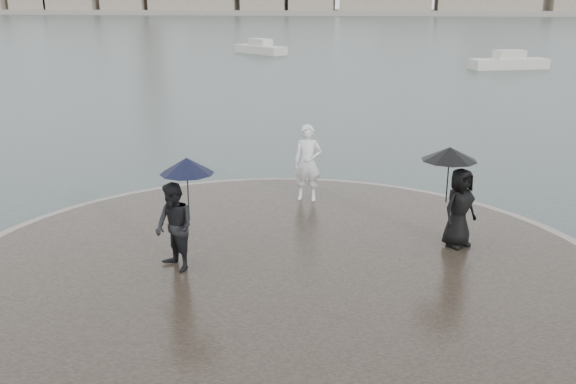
# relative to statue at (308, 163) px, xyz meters

# --- Properties ---
(kerb_ring) EXTENTS (12.50, 12.50, 0.32)m
(kerb_ring) POSITION_rel_statue_xyz_m (-0.12, -4.26, -1.11)
(kerb_ring) COLOR gray
(kerb_ring) RESTS_ON ground
(quay_tip) EXTENTS (11.90, 11.90, 0.36)m
(quay_tip) POSITION_rel_statue_xyz_m (-0.12, -4.26, -1.09)
(quay_tip) COLOR #2D261E
(quay_tip) RESTS_ON ground
(statue) EXTENTS (0.69, 0.47, 1.81)m
(statue) POSITION_rel_statue_xyz_m (0.00, 0.00, 0.00)
(statue) COLOR white
(statue) RESTS_ON quay_tip
(visitor_left) EXTENTS (1.21, 1.06, 2.04)m
(visitor_left) POSITION_rel_statue_xyz_m (-1.91, -4.31, 0.17)
(visitor_left) COLOR black
(visitor_left) RESTS_ON quay_tip
(visitor_right) EXTENTS (1.24, 1.07, 1.95)m
(visitor_right) POSITION_rel_statue_xyz_m (3.08, -2.57, 0.22)
(visitor_right) COLOR black
(visitor_right) RESTS_ON quay_tip
(boats) EXTENTS (29.83, 20.65, 1.50)m
(boats) POSITION_rel_statue_xyz_m (7.30, 34.33, -0.89)
(boats) COLOR beige
(boats) RESTS_ON ground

